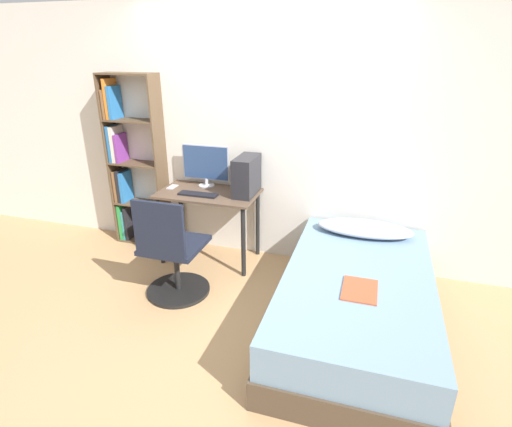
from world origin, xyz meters
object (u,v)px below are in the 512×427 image
(bookshelf, at_px, (128,165))
(office_chair, at_px, (173,259))
(bed, at_px, (356,302))
(keyboard, at_px, (198,194))
(monitor, at_px, (206,164))
(pc_tower, at_px, (247,176))

(bookshelf, relative_size, office_chair, 1.93)
(bed, height_order, keyboard, keyboard)
(bookshelf, relative_size, keyboard, 4.75)
(bed, distance_m, monitor, 2.00)
(office_chair, bearing_deg, monitor, 93.63)
(bookshelf, distance_m, pc_tower, 1.39)
(keyboard, bearing_deg, office_chair, -88.28)
(bed, bearing_deg, pc_tower, 145.43)
(monitor, relative_size, pc_tower, 1.27)
(bookshelf, distance_m, keyboard, 0.99)
(monitor, bearing_deg, keyboard, -82.46)
(bed, xyz_separation_m, pc_tower, (-1.15, 0.79, 0.69))
(pc_tower, bearing_deg, office_chair, -117.89)
(bed, bearing_deg, monitor, 150.79)
(keyboard, bearing_deg, bed, -21.06)
(office_chair, distance_m, monitor, 1.10)
(office_chair, xyz_separation_m, keyboard, (-0.02, 0.62, 0.38))
(office_chair, bearing_deg, bookshelf, 137.09)
(keyboard, xyz_separation_m, pc_tower, (0.44, 0.18, 0.18))
(bookshelf, xyz_separation_m, office_chair, (0.96, -0.89, -0.52))
(office_chair, height_order, keyboard, office_chair)
(bookshelf, bearing_deg, bed, -19.35)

